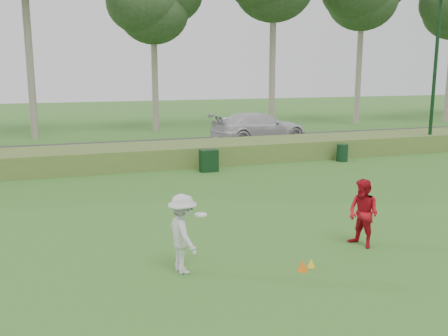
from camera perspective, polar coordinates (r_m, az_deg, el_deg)
name	(u,v)px	position (r m, az deg, el deg)	size (l,w,h in m)	color
ground	(278,252)	(12.20, 6.23, -9.47)	(120.00, 120.00, 0.00)	#306A23
reed_strip	(167,154)	(23.15, -6.48, 1.56)	(80.00, 3.00, 0.90)	#506E2C
park_road	(148,148)	(28.06, -8.71, 2.31)	(80.00, 6.00, 0.06)	#2D2D2D
lamp_post	(437,44)	(28.53, 23.18, 12.92)	(0.70, 0.70, 8.18)	black
tree_4	(153,5)	(35.74, -8.12, 17.98)	(6.24, 6.24, 11.50)	gray
player_white	(183,234)	(10.72, -4.72, -7.49)	(0.93, 1.19, 1.72)	silver
player_red	(363,213)	(12.67, 15.63, -5.03)	(0.82, 0.64, 1.68)	#B60F1D
cone_orange	(303,265)	(11.12, 8.99, -10.94)	(0.23, 0.23, 0.25)	#FB640D
cone_yellow	(311,263)	(11.37, 9.93, -10.62)	(0.18, 0.18, 0.20)	yellow
utility_cabinet	(209,161)	(21.30, -1.75, 0.85)	(0.75, 0.47, 0.94)	black
trash_bin	(342,153)	(24.37, 13.35, 1.71)	(0.55, 0.55, 0.82)	black
car_right	(259,127)	(30.07, 4.05, 4.71)	(2.41, 5.93, 1.72)	silver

